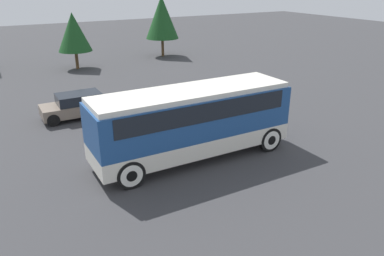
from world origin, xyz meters
name	(u,v)px	position (x,y,z in m)	size (l,w,h in m)	color
ground_plane	(192,157)	(0.00, 0.00, 0.00)	(120.00, 120.00, 0.00)	#38383A
tour_bus	(194,117)	(0.10, 0.00, 1.98)	(9.12, 2.66, 3.27)	silver
parked_car_near	(82,105)	(-3.00, 8.01, 0.73)	(4.75, 1.84, 1.46)	#7A6B5B
parked_car_mid	(154,106)	(0.70, 5.79, 0.72)	(4.36, 1.88, 1.42)	maroon
tree_left	(74,32)	(-0.19, 21.03, 3.28)	(2.96, 2.96, 4.97)	brown
tree_center	(162,17)	(9.14, 22.57, 3.98)	(3.37, 3.37, 6.13)	brown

